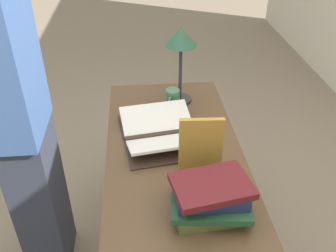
{
  "coord_description": "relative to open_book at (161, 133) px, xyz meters",
  "views": [
    {
      "loc": [
        1.37,
        -0.15,
        1.8
      ],
      "look_at": [
        -0.05,
        -0.02,
        0.84
      ],
      "focal_mm": 40.0,
      "sensor_mm": 36.0,
      "label": 1
    }
  ],
  "objects": [
    {
      "name": "person_reader",
      "position": [
        0.05,
        -0.61,
        0.11
      ],
      "size": [
        0.36,
        0.21,
        1.79
      ],
      "rotation": [
        0.0,
        0.0,
        3.14
      ],
      "color": "#2D3342",
      "rests_on": "ground_plane"
    },
    {
      "name": "book_stack_tall",
      "position": [
        0.5,
        0.14,
        0.05
      ],
      "size": [
        0.25,
        0.31,
        0.14
      ],
      "color": "brown",
      "rests_on": "reading_desk"
    },
    {
      "name": "coffee_mug",
      "position": [
        -0.28,
        0.09,
        0.02
      ],
      "size": [
        0.1,
        0.08,
        0.09
      ],
      "rotation": [
        0.0,
        0.0,
        5.85
      ],
      "color": "#4C7F5B",
      "rests_on": "reading_desk"
    },
    {
      "name": "ground_plane",
      "position": [
        0.08,
        0.05,
        -0.78
      ],
      "size": [
        12.0,
        12.0,
        0.0
      ],
      "primitive_type": "plane",
      "color": "gray"
    },
    {
      "name": "reading_desk",
      "position": [
        0.08,
        0.05,
        -0.15
      ],
      "size": [
        1.24,
        0.62,
        0.76
      ],
      "color": "brown",
      "rests_on": "ground_plane"
    },
    {
      "name": "reading_lamp",
      "position": [
        -0.33,
        0.13,
        0.31
      ],
      "size": [
        0.17,
        0.17,
        0.42
      ],
      "color": "#2D2D33",
      "rests_on": "reading_desk"
    },
    {
      "name": "book_standing_upright",
      "position": [
        0.28,
        0.14,
        0.11
      ],
      "size": [
        0.03,
        0.18,
        0.27
      ],
      "rotation": [
        0.0,
        0.0,
        -0.06
      ],
      "color": "#BC8933",
      "rests_on": "reading_desk"
    },
    {
      "name": "open_book",
      "position": [
        0.0,
        0.0,
        0.0
      ],
      "size": [
        0.49,
        0.42,
        0.07
      ],
      "rotation": [
        0.0,
        0.0,
        0.15
      ],
      "color": "#38281E",
      "rests_on": "reading_desk"
    }
  ]
}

